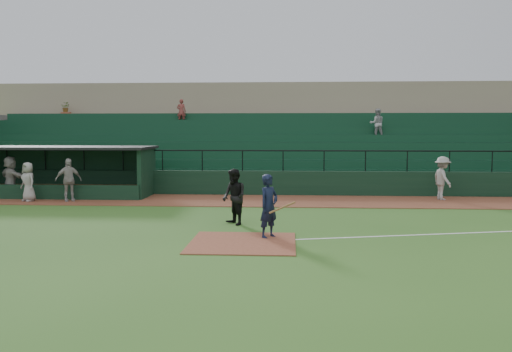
{
  "coord_description": "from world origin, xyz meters",
  "views": [
    {
      "loc": [
        1.33,
        -15.84,
        3.23
      ],
      "look_at": [
        0.0,
        5.0,
        1.4
      ],
      "focal_mm": 37.31,
      "sensor_mm": 36.0,
      "label": 1
    }
  ],
  "objects": [
    {
      "name": "dugout",
      "position": [
        -9.75,
        9.56,
        1.33
      ],
      "size": [
        8.9,
        3.2,
        2.42
      ],
      "color": "black",
      "rests_on": "ground"
    },
    {
      "name": "dugout_player_a",
      "position": [
        -8.55,
        7.21,
        0.99
      ],
      "size": [
        1.2,
        0.99,
        1.92
      ],
      "primitive_type": "imported",
      "rotation": [
        0.0,
        0.0,
        0.55
      ],
      "color": "#ACA6A1",
      "rests_on": "warning_track"
    },
    {
      "name": "ground",
      "position": [
        0.0,
        0.0,
        0.0
      ],
      "size": [
        90.0,
        90.0,
        0.0
      ],
      "primitive_type": "plane",
      "color": "#2F5A1D",
      "rests_on": "ground"
    },
    {
      "name": "dugout_player_c",
      "position": [
        -11.68,
        8.07,
        1.01
      ],
      "size": [
        1.85,
        1.47,
        1.97
      ],
      "primitive_type": "imported",
      "rotation": [
        0.0,
        0.0,
        2.57
      ],
      "color": "#9D9793",
      "rests_on": "warning_track"
    },
    {
      "name": "dugout_player_b",
      "position": [
        -10.35,
        7.09,
        0.9
      ],
      "size": [
        1.02,
        0.93,
        1.74
      ],
      "primitive_type": "imported",
      "rotation": [
        0.0,
        0.0,
        -0.57
      ],
      "color": "#9E9994",
      "rests_on": "warning_track"
    },
    {
      "name": "batter_at_plate",
      "position": [
        0.72,
        -0.2,
        0.96
      ],
      "size": [
        1.19,
        0.83,
        1.91
      ],
      "color": "black",
      "rests_on": "ground"
    },
    {
      "name": "umpire",
      "position": [
        -0.55,
        1.94,
        0.95
      ],
      "size": [
        1.12,
        1.17,
        1.9
      ],
      "primitive_type": "imported",
      "rotation": [
        0.0,
        0.0,
        -0.96
      ],
      "color": "black",
      "rests_on": "ground"
    },
    {
      "name": "stadium_structure",
      "position": [
        -0.0,
        16.46,
        2.3
      ],
      "size": [
        38.0,
        13.08,
        6.4
      ],
      "color": "black",
      "rests_on": "ground"
    },
    {
      "name": "runner",
      "position": [
        8.29,
        8.77,
        1.02
      ],
      "size": [
        0.98,
        1.4,
        1.98
      ],
      "primitive_type": "imported",
      "rotation": [
        0.0,
        0.0,
        1.78
      ],
      "color": "#9D9893",
      "rests_on": "warning_track"
    },
    {
      "name": "home_plate_dirt",
      "position": [
        0.0,
        -1.0,
        0.01
      ],
      "size": [
        3.0,
        3.0,
        0.03
      ],
      "primitive_type": "cube",
      "color": "brown",
      "rests_on": "ground"
    },
    {
      "name": "foul_line",
      "position": [
        8.0,
        1.2,
        0.01
      ],
      "size": [
        17.49,
        4.44,
        0.01
      ],
      "primitive_type": "cube",
      "rotation": [
        0.0,
        0.0,
        0.24
      ],
      "color": "white",
      "rests_on": "ground"
    },
    {
      "name": "warning_track",
      "position": [
        0.0,
        8.0,
        0.01
      ],
      "size": [
        40.0,
        4.0,
        0.03
      ],
      "primitive_type": "cube",
      "color": "brown",
      "rests_on": "ground"
    }
  ]
}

